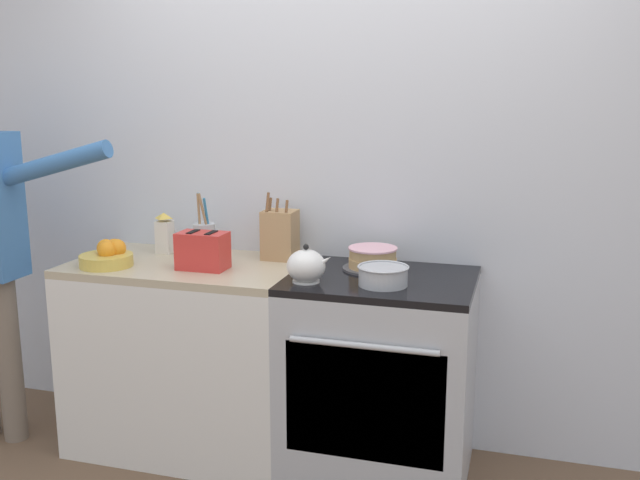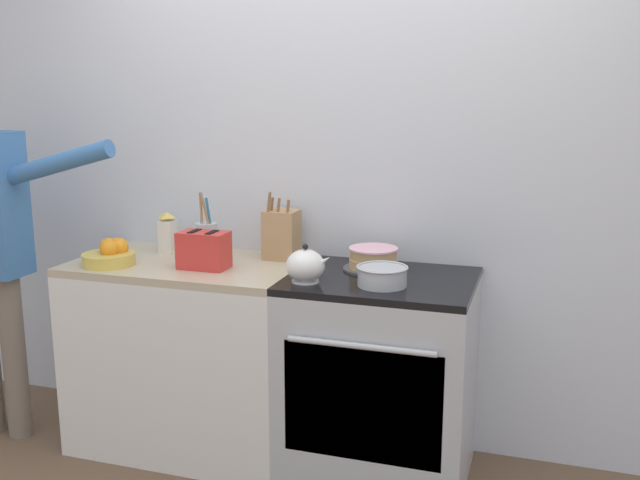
# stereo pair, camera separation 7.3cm
# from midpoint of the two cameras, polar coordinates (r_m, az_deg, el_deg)

# --- Properties ---
(wall_back) EXTENTS (8.00, 0.04, 2.60)m
(wall_back) POSITION_cam_midpoint_polar(r_m,az_deg,el_deg) (3.30, 2.57, 5.70)
(wall_back) COLOR silver
(wall_back) RESTS_ON ground_plane
(counter_cabinet) EXTENTS (1.04, 0.62, 0.89)m
(counter_cabinet) POSITION_cam_midpoint_polar(r_m,az_deg,el_deg) (3.43, -9.70, -8.96)
(counter_cabinet) COLOR white
(counter_cabinet) RESTS_ON ground_plane
(stove_range) EXTENTS (0.78, 0.66, 0.89)m
(stove_range) POSITION_cam_midpoint_polar(r_m,az_deg,el_deg) (3.14, 5.43, -10.87)
(stove_range) COLOR #B7BABF
(stove_range) RESTS_ON ground_plane
(layer_cake) EXTENTS (0.26, 0.26, 0.10)m
(layer_cake) POSITION_cam_midpoint_polar(r_m,az_deg,el_deg) (3.11, 4.95, -1.56)
(layer_cake) COLOR #4C4C51
(layer_cake) RESTS_ON stove_range
(tea_kettle) EXTENTS (0.19, 0.16, 0.16)m
(tea_kettle) POSITION_cam_midpoint_polar(r_m,az_deg,el_deg) (2.90, -0.43, -2.10)
(tea_kettle) COLOR white
(tea_kettle) RESTS_ON stove_range
(mixing_bowl) EXTENTS (0.21, 0.21, 0.08)m
(mixing_bowl) POSITION_cam_midpoint_polar(r_m,az_deg,el_deg) (2.86, 5.72, -2.87)
(mixing_bowl) COLOR #B7BABF
(mixing_bowl) RESTS_ON stove_range
(knife_block) EXTENTS (0.15, 0.13, 0.31)m
(knife_block) POSITION_cam_midpoint_polar(r_m,az_deg,el_deg) (3.29, -2.46, 0.46)
(knife_block) COLOR tan
(knife_block) RESTS_ON counter_cabinet
(utensil_crock) EXTENTS (0.10, 0.10, 0.30)m
(utensil_crock) POSITION_cam_midpoint_polar(r_m,az_deg,el_deg) (3.40, -8.46, 0.18)
(utensil_crock) COLOR #B7BABF
(utensil_crock) RESTS_ON counter_cabinet
(fruit_bowl) EXTENTS (0.23, 0.23, 0.12)m
(fruit_bowl) POSITION_cam_midpoint_polar(r_m,az_deg,el_deg) (3.32, -15.81, -1.11)
(fruit_bowl) COLOR gold
(fruit_bowl) RESTS_ON counter_cabinet
(toaster) EXTENTS (0.23, 0.13, 0.17)m
(toaster) POSITION_cam_midpoint_polar(r_m,az_deg,el_deg) (3.15, -8.63, -0.80)
(toaster) COLOR red
(toaster) RESTS_ON counter_cabinet
(milk_carton) EXTENTS (0.07, 0.07, 0.20)m
(milk_carton) POSITION_cam_midpoint_polar(r_m,az_deg,el_deg) (3.50, -11.51, 0.54)
(milk_carton) COLOR white
(milk_carton) RESTS_ON counter_cabinet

